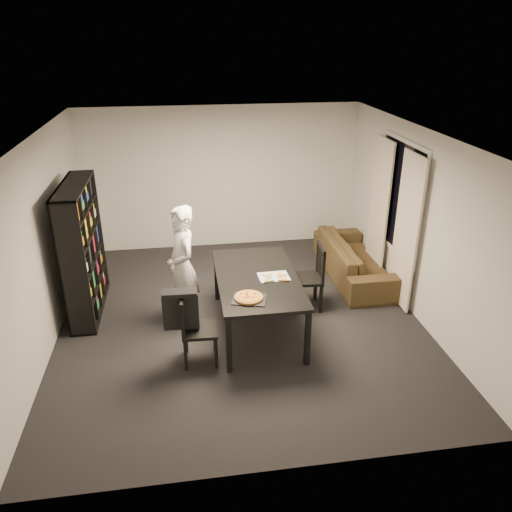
{
  "coord_description": "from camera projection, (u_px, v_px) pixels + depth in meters",
  "views": [
    {
      "loc": [
        -0.71,
        -6.11,
        3.77
      ],
      "look_at": [
        0.19,
        -0.19,
        1.05
      ],
      "focal_mm": 35.0,
      "sensor_mm": 36.0,
      "label": 1
    }
  ],
  "objects": [
    {
      "name": "chair_right",
      "position": [
        312.0,
        273.0,
        7.23
      ],
      "size": [
        0.48,
        0.48,
        0.98
      ],
      "rotation": [
        0.0,
        0.0,
        -1.63
      ],
      "color": "black",
      "rests_on": "room"
    },
    {
      "name": "bookshelf",
      "position": [
        82.0,
        250.0,
        7.01
      ],
      "size": [
        0.35,
        1.5,
        1.9
      ],
      "primitive_type": "cube",
      "color": "black",
      "rests_on": "room"
    },
    {
      "name": "pizza_slices",
      "position": [
        275.0,
        277.0,
        6.54
      ],
      "size": [
        0.44,
        0.4,
        0.01
      ],
      "primitive_type": null,
      "rotation": [
        0.0,
        0.0,
        0.27
      ],
      "color": "#CD8A40",
      "rests_on": "dining_table"
    },
    {
      "name": "window_frame",
      "position": [
        399.0,
        197.0,
        7.42
      ],
      "size": [
        0.03,
        1.52,
        1.72
      ],
      "primitive_type": "cube",
      "color": "white",
      "rests_on": "room"
    },
    {
      "name": "dining_table",
      "position": [
        257.0,
        281.0,
        6.62
      ],
      "size": [
        1.06,
        1.91,
        0.8
      ],
      "color": "black",
      "rests_on": "room"
    },
    {
      "name": "draped_jacket",
      "position": [
        181.0,
        308.0,
        5.92
      ],
      "size": [
        0.43,
        0.19,
        0.51
      ],
      "rotation": [
        0.0,
        0.0,
        1.54
      ],
      "color": "black",
      "rests_on": "chair_left"
    },
    {
      "name": "sofa",
      "position": [
        354.0,
        259.0,
        8.25
      ],
      "size": [
        0.84,
        2.14,
        0.63
      ],
      "primitive_type": "imported",
      "rotation": [
        0.0,
        0.0,
        1.57
      ],
      "color": "#3B2F17",
      "rests_on": "room"
    },
    {
      "name": "kitchen_towel",
      "position": [
        274.0,
        277.0,
        6.58
      ],
      "size": [
        0.41,
        0.32,
        0.01
      ],
      "primitive_type": "cube",
      "rotation": [
        0.0,
        0.0,
        0.05
      ],
      "color": "white",
      "rests_on": "dining_table"
    },
    {
      "name": "curtain_left",
      "position": [
        406.0,
        232.0,
        7.09
      ],
      "size": [
        0.03,
        0.7,
        2.25
      ],
      "primitive_type": "cube",
      "color": "beige",
      "rests_on": "room"
    },
    {
      "name": "chair_left",
      "position": [
        192.0,
        324.0,
        6.03
      ],
      "size": [
        0.44,
        0.44,
        0.92
      ],
      "rotation": [
        0.0,
        0.0,
        1.54
      ],
      "color": "black",
      "rests_on": "room"
    },
    {
      "name": "person",
      "position": [
        182.0,
        266.0,
        6.75
      ],
      "size": [
        0.58,
        0.71,
        1.7
      ],
      "primitive_type": "imported",
      "rotation": [
        0.0,
        0.0,
        -1.26
      ],
      "color": "white",
      "rests_on": "room"
    },
    {
      "name": "room",
      "position": [
        239.0,
        234.0,
        6.62
      ],
      "size": [
        5.01,
        5.51,
        2.61
      ],
      "color": "black",
      "rests_on": "ground"
    },
    {
      "name": "curtain_right",
      "position": [
        379.0,
        208.0,
        8.02
      ],
      "size": [
        0.03,
        0.7,
        2.25
      ],
      "primitive_type": "cube",
      "color": "beige",
      "rests_on": "room"
    },
    {
      "name": "window_pane",
      "position": [
        400.0,
        197.0,
        7.42
      ],
      "size": [
        0.02,
        1.4,
        1.6
      ],
      "primitive_type": "cube",
      "color": "black",
      "rests_on": "room"
    },
    {
      "name": "baking_tray",
      "position": [
        250.0,
        299.0,
        6.03
      ],
      "size": [
        0.47,
        0.42,
        0.01
      ],
      "primitive_type": "cube",
      "rotation": [
        0.0,
        0.0,
        -0.28
      ],
      "color": "black",
      "rests_on": "dining_table"
    },
    {
      "name": "pepperoni_pizza",
      "position": [
        249.0,
        297.0,
        6.03
      ],
      "size": [
        0.35,
        0.35,
        0.03
      ],
      "rotation": [
        0.0,
        0.0,
        0.28
      ],
      "color": "#AA6A31",
      "rests_on": "dining_table"
    }
  ]
}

